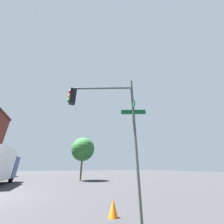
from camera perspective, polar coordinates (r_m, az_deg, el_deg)
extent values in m
cylinder|color=#474C47|center=(5.40, 10.48, -11.46)|extent=(0.12, 0.12, 5.73)
cylinder|color=#474C47|center=(6.35, -4.29, 10.69)|extent=(1.25, 2.65, 0.09)
cube|color=black|center=(6.40, -17.36, 6.75)|extent=(0.28, 0.28, 0.80)
sphere|color=red|center=(6.57, -18.35, 8.57)|extent=(0.18, 0.18, 0.18)
sphere|color=orange|center=(6.45, -18.63, 6.68)|extent=(0.18, 0.18, 0.18)
sphere|color=green|center=(6.33, -18.92, 4.72)|extent=(0.18, 0.18, 0.18)
cube|color=#0F5128|center=(5.75, 9.63, 0.00)|extent=(0.49, 1.02, 0.20)
cube|color=#0F5128|center=(5.84, 9.49, 1.98)|extent=(0.93, 0.44, 0.20)
cube|color=navy|center=(21.96, -40.34, -18.48)|extent=(2.00, 2.32, 2.47)
cube|color=#19232D|center=(22.88, -39.37, -17.44)|extent=(0.09, 1.96, 1.09)
cube|color=black|center=(22.90, -40.44, -21.27)|extent=(0.17, 2.19, 0.30)
cylinder|color=black|center=(21.56, -38.71, -22.28)|extent=(1.00, 0.30, 1.00)
cylinder|color=#4C331E|center=(20.37, -13.76, -23.65)|extent=(0.24, 0.24, 3.05)
sphere|color=#235B28|center=(20.52, -13.01, -16.05)|extent=(3.43, 3.43, 3.43)
cone|color=orange|center=(6.15, 0.56, -37.36)|extent=(0.36, 0.36, 0.61)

